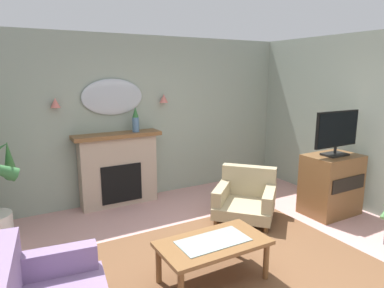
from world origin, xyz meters
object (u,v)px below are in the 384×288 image
object	(u,v)px
wall_sconce_left	(55,103)
wall_sconce_right	(164,98)
fireplace	(119,170)
coffee_table	(213,246)
armchair_by_coffee_table	(246,197)
mantel_vase_centre	(136,120)
tv_flatscreen	(337,132)
wall_mirror	(113,97)
tv_cabinet	(331,184)

from	to	relation	value
wall_sconce_left	wall_sconce_right	size ratio (longest dim) A/B	1.00
fireplace	coffee_table	world-z (taller)	fireplace
wall_sconce_left	armchair_by_coffee_table	world-z (taller)	wall_sconce_left
mantel_vase_centre	tv_flatscreen	bearing A→B (deg)	-39.28
mantel_vase_centre	wall_sconce_right	size ratio (longest dim) A/B	2.80
armchair_by_coffee_table	fireplace	bearing A→B (deg)	135.62
wall_sconce_left	coffee_table	size ratio (longest dim) A/B	0.13
mantel_vase_centre	wall_sconce_left	bearing A→B (deg)	174.04
wall_sconce_right	tv_flatscreen	distance (m)	2.73
wall_mirror	armchair_by_coffee_table	size ratio (longest dim) A/B	0.84
wall_mirror	wall_sconce_left	size ratio (longest dim) A/B	6.86
coffee_table	tv_flatscreen	bearing A→B (deg)	12.76
wall_sconce_left	wall_sconce_right	xyz separation A→B (m)	(1.70, 0.00, 0.00)
fireplace	tv_cabinet	world-z (taller)	fireplace
fireplace	tv_cabinet	xyz separation A→B (m)	(2.63, -1.92, -0.12)
mantel_vase_centre	tv_flatscreen	distance (m)	3.02
wall_sconce_left	armchair_by_coffee_table	bearing A→B (deg)	-33.25
mantel_vase_centre	coffee_table	world-z (taller)	mantel_vase_centre
wall_sconce_right	coffee_table	world-z (taller)	wall_sconce_right
wall_sconce_right	armchair_by_coffee_table	world-z (taller)	wall_sconce_right
wall_sconce_left	tv_cabinet	xyz separation A→B (m)	(3.48, -2.01, -1.21)
wall_sconce_left	tv_flatscreen	bearing A→B (deg)	-30.22
wall_sconce_left	wall_sconce_right	world-z (taller)	same
wall_mirror	tv_cabinet	distance (m)	3.57
mantel_vase_centre	wall_sconce_right	distance (m)	0.64
armchair_by_coffee_table	wall_sconce_left	bearing A→B (deg)	146.75
wall_mirror	tv_cabinet	world-z (taller)	wall_mirror
tv_cabinet	wall_sconce_right	bearing A→B (deg)	131.61
mantel_vase_centre	wall_sconce_right	world-z (taller)	wall_sconce_right
fireplace	armchair_by_coffee_table	xyz separation A→B (m)	(1.44, -1.41, -0.27)
mantel_vase_centre	armchair_by_coffee_table	size ratio (longest dim) A/B	0.34
coffee_table	tv_flatscreen	size ratio (longest dim) A/B	1.31
mantel_vase_centre	wall_sconce_left	size ratio (longest dim) A/B	2.80
coffee_table	tv_flatscreen	xyz separation A→B (m)	(2.47, 0.56, 0.86)
tv_cabinet	tv_flatscreen	xyz separation A→B (m)	(0.00, -0.02, 0.80)
wall_sconce_right	tv_cabinet	size ratio (longest dim) A/B	0.16
wall_mirror	wall_sconce_left	distance (m)	0.85
fireplace	mantel_vase_centre	xyz separation A→B (m)	(0.30, -0.03, 0.78)
tv_cabinet	fireplace	bearing A→B (deg)	143.96
tv_flatscreen	fireplace	bearing A→B (deg)	143.66
wall_sconce_left	coffee_table	xyz separation A→B (m)	(1.02, -2.59, -1.28)
tv_cabinet	tv_flatscreen	size ratio (longest dim) A/B	1.07
mantel_vase_centre	wall_mirror	size ratio (longest dim) A/B	0.41
fireplace	mantel_vase_centre	size ratio (longest dim) A/B	3.47
mantel_vase_centre	armchair_by_coffee_table	xyz separation A→B (m)	(1.14, -1.38, -1.04)
fireplace	armchair_by_coffee_table	size ratio (longest dim) A/B	1.19
fireplace	coffee_table	distance (m)	2.51
fireplace	mantel_vase_centre	bearing A→B (deg)	-5.39
tv_cabinet	wall_sconce_left	bearing A→B (deg)	150.04
wall_mirror	coffee_table	world-z (taller)	wall_mirror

